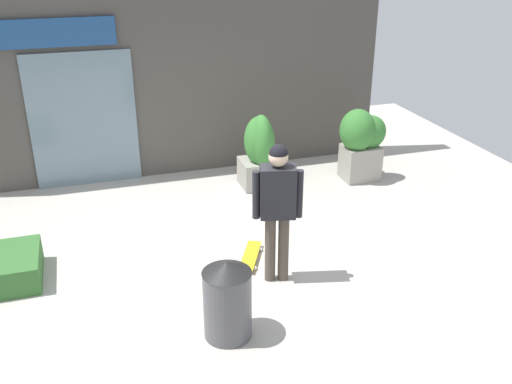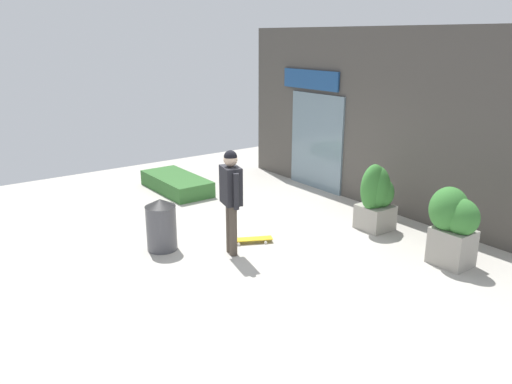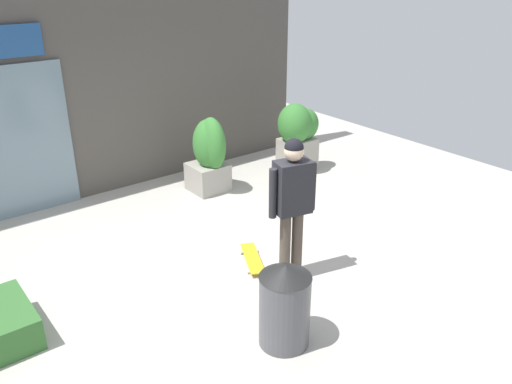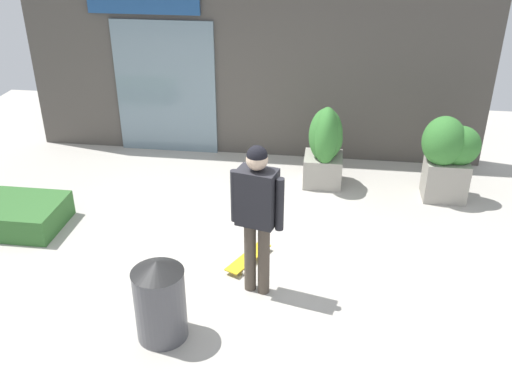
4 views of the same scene
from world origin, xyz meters
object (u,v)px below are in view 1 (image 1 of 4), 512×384
Objects in this scene: skateboarder at (278,200)px; skateboard at (251,256)px; trash_bin at (227,299)px; planter_box_right at (361,139)px; planter_box_left at (260,149)px.

skateboarder is 2.35× the size of skateboard.
trash_bin is at bearing -179.44° from skateboard.
planter_box_right reaches higher than trash_bin.
skateboarder reaches higher than planter_box_left.
planter_box_left reaches higher than trash_bin.
skateboard is 0.83× the size of trash_bin.
skateboard is 0.59× the size of planter_box_left.
planter_box_left is (0.83, 2.23, 0.60)m from skateboard.
skateboarder is 1.38× the size of planter_box_left.
skateboarder is 1.35m from trash_bin.
trash_bin is (-0.84, -0.86, -0.63)m from skateboarder.
trash_bin reaches higher than skateboard.
skateboard is at bearing 32.17° from skateboarder.
skateboard is at bearing -141.67° from planter_box_right.
planter_box_left reaches higher than skateboard.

